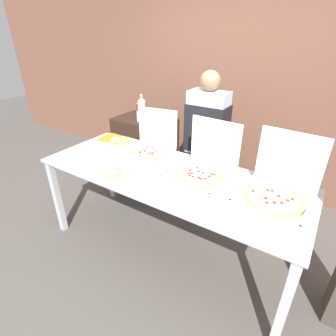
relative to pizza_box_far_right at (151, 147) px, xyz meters
name	(u,v)px	position (x,y,z in m)	size (l,w,h in m)	color
ground_plane	(168,247)	(0.36, -0.25, -0.95)	(16.00, 16.00, 0.00)	#514C47
brick_wall_behind	(241,82)	(0.36, 1.45, 0.45)	(10.00, 0.06, 2.80)	brown
buffet_table	(168,182)	(0.36, -0.25, -0.17)	(2.37, 0.89, 0.87)	#B7BABF
pizza_box_far_right	(151,147)	(0.00, 0.00, 0.00)	(0.49, 0.50, 0.42)	white
pizza_box_far_left	(203,168)	(0.64, -0.13, 0.01)	(0.49, 0.51, 0.46)	white
pizza_box_near_right	(278,190)	(1.25, -0.14, 0.01)	(0.51, 0.53, 0.47)	white
paper_plate_front_right	(114,174)	(-0.01, -0.53, -0.06)	(0.22, 0.22, 0.03)	white
veggie_tray	(116,141)	(-0.50, 0.02, -0.05)	(0.43, 0.29, 0.05)	white
sideboard_podium	(146,154)	(-0.56, 0.63, -0.46)	(0.75, 0.50, 0.98)	black
soda_bottle	(142,107)	(-0.61, 0.64, 0.17)	(0.10, 0.10, 0.32)	#B7BCC1
soda_can_silver	(139,116)	(-0.55, 0.52, 0.09)	(0.07, 0.07, 0.12)	silver
soda_can_colored	(139,108)	(-0.81, 0.82, 0.09)	(0.07, 0.07, 0.12)	red
person_server_vest	(206,141)	(0.36, 0.50, -0.02)	(0.42, 0.24, 1.65)	black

